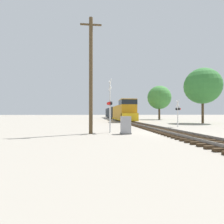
{
  "coord_description": "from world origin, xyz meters",
  "views": [
    {
      "loc": [
        -6.57,
        -14.73,
        1.7
      ],
      "look_at": [
        -4.34,
        6.5,
        1.88
      ],
      "focal_mm": 28.0,
      "sensor_mm": 36.0,
      "label": 1
    }
  ],
  "objects_px": {
    "crossing_signal_far": "(178,110)",
    "tree_far_right": "(203,86)",
    "relay_cabinet": "(126,125)",
    "tree_mid_background": "(159,98)",
    "freight_train": "(115,113)",
    "crossing_signal_near": "(110,104)",
    "utility_pole": "(91,74)"
  },
  "relations": [
    {
      "from": "tree_far_right",
      "to": "crossing_signal_near",
      "type": "bearing_deg",
      "value": -143.15
    },
    {
      "from": "tree_far_right",
      "to": "crossing_signal_far",
      "type": "bearing_deg",
      "value": -138.23
    },
    {
      "from": "crossing_signal_near",
      "to": "tree_far_right",
      "type": "relative_size",
      "value": 0.49
    },
    {
      "from": "relay_cabinet",
      "to": "freight_train",
      "type": "bearing_deg",
      "value": 84.16
    },
    {
      "from": "tree_mid_background",
      "to": "crossing_signal_far",
      "type": "bearing_deg",
      "value": -106.37
    },
    {
      "from": "utility_pole",
      "to": "freight_train",
      "type": "bearing_deg",
      "value": 79.8
    },
    {
      "from": "relay_cabinet",
      "to": "tree_far_right",
      "type": "distance_m",
      "value": 22.19
    },
    {
      "from": "crossing_signal_near",
      "to": "tree_mid_background",
      "type": "height_order",
      "value": "tree_mid_background"
    },
    {
      "from": "utility_pole",
      "to": "relay_cabinet",
      "type": "bearing_deg",
      "value": -10.32
    },
    {
      "from": "crossing_signal_near",
      "to": "utility_pole",
      "type": "relative_size",
      "value": 0.48
    },
    {
      "from": "crossing_signal_near",
      "to": "tree_mid_background",
      "type": "xyz_separation_m",
      "value": [
        16.91,
        31.91,
        3.62
      ]
    },
    {
      "from": "freight_train",
      "to": "crossing_signal_far",
      "type": "distance_m",
      "value": 31.81
    },
    {
      "from": "utility_pole",
      "to": "tree_mid_background",
      "type": "height_order",
      "value": "utility_pole"
    },
    {
      "from": "freight_train",
      "to": "tree_far_right",
      "type": "relative_size",
      "value": 4.79
    },
    {
      "from": "relay_cabinet",
      "to": "tree_far_right",
      "type": "relative_size",
      "value": 0.15
    },
    {
      "from": "utility_pole",
      "to": "tree_far_right",
      "type": "distance_m",
      "value": 23.42
    },
    {
      "from": "crossing_signal_near",
      "to": "crossing_signal_far",
      "type": "bearing_deg",
      "value": 113.71
    },
    {
      "from": "freight_train",
      "to": "crossing_signal_far",
      "type": "xyz_separation_m",
      "value": [
        4.06,
        -31.55,
        0.15
      ]
    },
    {
      "from": "crossing_signal_far",
      "to": "relay_cabinet",
      "type": "height_order",
      "value": "crossing_signal_far"
    },
    {
      "from": "freight_train",
      "to": "utility_pole",
      "type": "relative_size",
      "value": 4.67
    },
    {
      "from": "freight_train",
      "to": "crossing_signal_near",
      "type": "height_order",
      "value": "crossing_signal_near"
    },
    {
      "from": "crossing_signal_far",
      "to": "crossing_signal_near",
      "type": "bearing_deg",
      "value": 124.61
    },
    {
      "from": "utility_pole",
      "to": "tree_mid_background",
      "type": "bearing_deg",
      "value": 60.25
    },
    {
      "from": "crossing_signal_far",
      "to": "tree_mid_background",
      "type": "bearing_deg",
      "value": -13.65
    },
    {
      "from": "relay_cabinet",
      "to": "utility_pole",
      "type": "distance_m",
      "value": 5.2
    },
    {
      "from": "crossing_signal_far",
      "to": "tree_far_right",
      "type": "relative_size",
      "value": 0.36
    },
    {
      "from": "crossing_signal_far",
      "to": "relay_cabinet",
      "type": "distance_m",
      "value": 10.6
    },
    {
      "from": "crossing_signal_near",
      "to": "tree_mid_background",
      "type": "distance_m",
      "value": 36.3
    },
    {
      "from": "utility_pole",
      "to": "tree_far_right",
      "type": "bearing_deg",
      "value": 35.52
    },
    {
      "from": "freight_train",
      "to": "crossing_signal_near",
      "type": "relative_size",
      "value": 9.71
    },
    {
      "from": "crossing_signal_far",
      "to": "tree_far_right",
      "type": "bearing_deg",
      "value": -45.52
    },
    {
      "from": "utility_pole",
      "to": "tree_far_right",
      "type": "height_order",
      "value": "utility_pole"
    }
  ]
}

